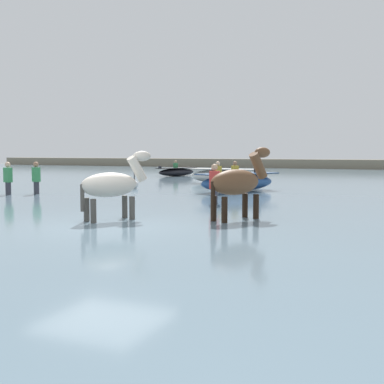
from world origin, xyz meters
The scene contains 12 objects.
ground_plane centered at (0.00, 0.00, 0.00)m, with size 120.00×120.00×0.00m, color #84755B.
water_surface centered at (0.00, 10.00, 0.21)m, with size 90.00×90.00×0.43m, color slate.
horse_lead_pinto centered at (-0.34, 0.88, 1.19)m, with size 1.17×1.78×2.02m.
horse_trailing_bay centered at (2.28, 2.13, 1.25)m, with size 1.15×1.89×2.11m.
boat_distant_east centered at (-8.07, 20.24, 0.70)m, with size 1.93×3.08×1.02m.
boat_near_starboard centered at (-2.49, 14.30, 0.79)m, with size 3.96×1.54×0.88m.
boat_far_inshore centered at (-0.42, 10.05, 0.80)m, with size 2.83×3.79×1.20m.
person_wading_mid centered at (0.48, 5.22, 0.87)m, with size 0.37×0.31×1.63m.
person_spectator_far centered at (-7.65, 5.13, 0.87)m, with size 0.37×0.29×1.63m.
person_onlooker_right centered at (-6.92, 5.81, 0.87)m, with size 0.37×0.31×1.63m.
channel_buoy centered at (-4.93, 9.62, 0.60)m, with size 0.34×0.34×0.79m.
far_shoreline centered at (0.00, 39.25, 0.64)m, with size 80.00×2.40×1.28m, color gray.
Camera 1 is at (6.00, -8.81, 2.00)m, focal length 46.62 mm.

